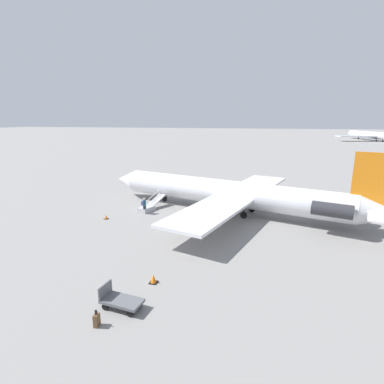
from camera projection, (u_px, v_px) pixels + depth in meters
name	position (u px, v px, depth m)	size (l,w,h in m)	color
ground_plane	(226.00, 211.00, 32.70)	(600.00, 600.00, 0.00)	gray
airplane_main	(235.00, 194.00, 31.71)	(31.20, 24.14, 7.16)	silver
airplane_taxiing_distant	(376.00, 135.00, 136.61)	(36.39, 46.32, 8.54)	silver
boarding_stairs	(149.00, 207.00, 33.03)	(2.08, 4.14, 1.76)	#B2B2B7
passenger	(144.00, 205.00, 31.69)	(0.41, 0.56, 1.74)	#23232D
luggage_cart	(120.00, 300.00, 15.90)	(2.32, 1.38, 1.22)	#595B60
suitcase	(97.00, 320.00, 14.52)	(0.24, 0.37, 0.88)	brown
traffic_cone_near_stairs	(106.00, 217.00, 30.19)	(0.42, 0.42, 0.46)	black
traffic_cone_near_cart	(153.00, 279.00, 18.40)	(0.50, 0.50, 0.55)	black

